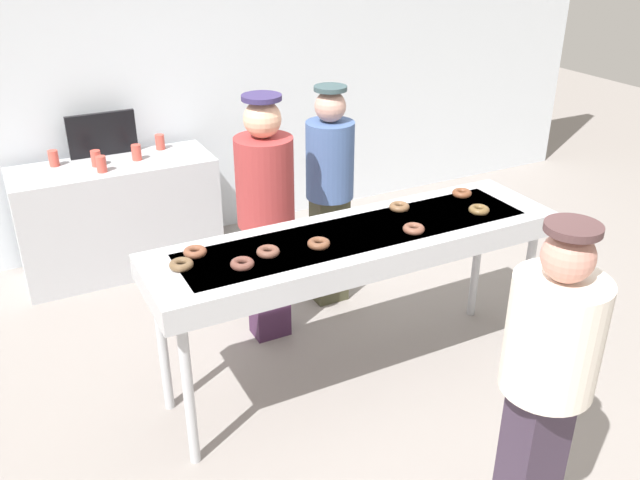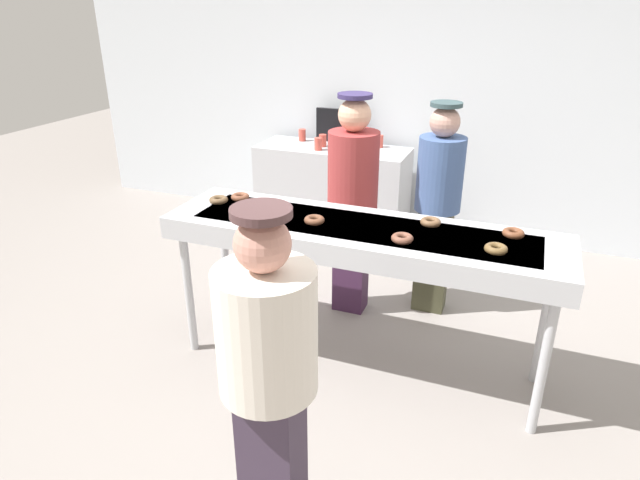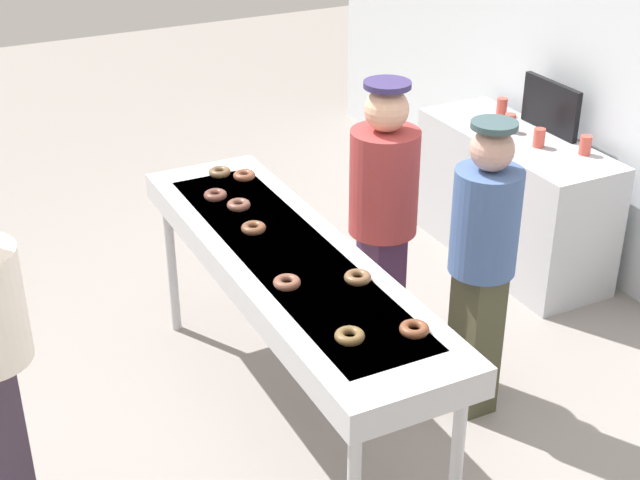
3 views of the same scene
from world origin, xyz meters
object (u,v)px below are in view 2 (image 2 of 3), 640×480
object	(u,v)px
chocolate_donut_5	(314,220)
worker_assistant	(353,192)
chocolate_donut_2	(275,212)
paper_cup_2	(379,141)
paper_cup_4	(352,143)
chocolate_donut_6	(496,249)
chocolate_donut_7	(219,200)
prep_counter	(332,190)
chocolate_donut_4	(246,212)
paper_cup_1	(318,144)
paper_cup_0	(302,135)
worker_baker	(438,199)
fryer_conveyor	(361,238)
chocolate_donut_1	(431,222)
chocolate_donut_8	(513,233)
chocolate_donut_0	(240,197)
chocolate_donut_3	(402,238)
paper_cup_3	(323,141)
menu_display	(341,126)
customer_waiting	(268,374)

from	to	relation	value
chocolate_donut_5	worker_assistant	world-z (taller)	worker_assistant
chocolate_donut_2	paper_cup_2	bearing A→B (deg)	88.95
paper_cup_4	chocolate_donut_6	bearing A→B (deg)	-55.09
chocolate_donut_2	chocolate_donut_6	size ratio (longest dim) A/B	1.00
chocolate_donut_5	paper_cup_2	size ratio (longest dim) A/B	1.03
chocolate_donut_7	prep_counter	size ratio (longest dim) A/B	0.08
chocolate_donut_4	paper_cup_1	size ratio (longest dim) A/B	1.03
chocolate_donut_5	paper_cup_2	world-z (taller)	chocolate_donut_5
paper_cup_0	paper_cup_2	xyz separation A→B (m)	(0.82, 0.03, 0.00)
chocolate_donut_6	worker_baker	bearing A→B (deg)	115.48
paper_cup_4	paper_cup_2	bearing A→B (deg)	36.96
fryer_conveyor	chocolate_donut_1	xyz separation A→B (m)	(0.38, 0.17, 0.10)
chocolate_donut_7	paper_cup_4	distance (m)	2.07
paper_cup_4	chocolate_donut_5	bearing A→B (deg)	-77.72
chocolate_donut_5	chocolate_donut_8	world-z (taller)	same
chocolate_donut_1	chocolate_donut_2	world-z (taller)	same
fryer_conveyor	chocolate_donut_0	distance (m)	0.92
chocolate_donut_0	worker_baker	bearing A→B (deg)	32.17
chocolate_donut_0	prep_counter	world-z (taller)	chocolate_donut_0
chocolate_donut_2	paper_cup_4	xyz separation A→B (m)	(-0.19, 2.12, -0.06)
chocolate_donut_8	worker_baker	distance (m)	0.93
chocolate_donut_3	paper_cup_0	distance (m)	2.88
chocolate_donut_0	paper_cup_3	xyz separation A→B (m)	(-0.15, 1.95, -0.06)
fryer_conveyor	menu_display	xyz separation A→B (m)	(-0.95, 2.34, 0.14)
worker_assistant	paper_cup_2	world-z (taller)	worker_assistant
fryer_conveyor	worker_baker	size ratio (longest dim) A/B	1.51
paper_cup_2	worker_baker	bearing A→B (deg)	-58.94
chocolate_donut_0	prep_counter	xyz separation A→B (m)	(-0.04, 1.95, -0.57)
worker_baker	paper_cup_2	size ratio (longest dim) A/B	13.26
chocolate_donut_5	paper_cup_4	distance (m)	2.21
prep_counter	paper_cup_0	bearing A→B (deg)	159.06
chocolate_donut_5	paper_cup_3	size ratio (longest dim) A/B	1.03
chocolate_donut_1	chocolate_donut_2	bearing A→B (deg)	-168.85
chocolate_donut_8	paper_cup_0	size ratio (longest dim) A/B	1.03
chocolate_donut_1	chocolate_donut_5	distance (m)	0.70
paper_cup_3	chocolate_donut_7	bearing A→B (deg)	-88.77
worker_baker	customer_waiting	distance (m)	2.33
customer_waiting	paper_cup_1	world-z (taller)	customer_waiting
paper_cup_0	paper_cup_2	world-z (taller)	same
worker_assistant	prep_counter	distance (m)	1.65
customer_waiting	prep_counter	world-z (taller)	customer_waiting
menu_display	paper_cup_4	bearing A→B (deg)	-50.42
chocolate_donut_5	paper_cup_0	xyz separation A→B (m)	(-1.06, 2.31, -0.06)
chocolate_donut_8	paper_cup_2	world-z (taller)	chocolate_donut_8
chocolate_donut_3	chocolate_donut_4	distance (m)	1.01
chocolate_donut_4	paper_cup_4	bearing A→B (deg)	90.49
chocolate_donut_5	chocolate_donut_7	distance (m)	0.74
fryer_conveyor	chocolate_donut_5	xyz separation A→B (m)	(-0.28, -0.06, 0.10)
worker_baker	customer_waiting	bearing A→B (deg)	100.19
chocolate_donut_0	paper_cup_1	xyz separation A→B (m)	(-0.14, 1.80, -0.06)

